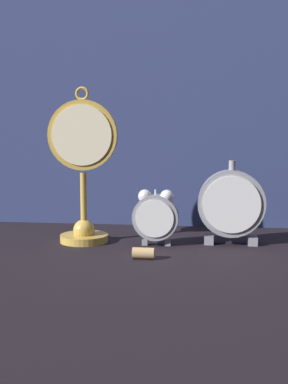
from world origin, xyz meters
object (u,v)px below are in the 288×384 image
alarm_clock_twin_bell (155,215)px  mantel_clock_silver (231,204)px  wine_cork (143,253)px  pocket_watch_on_stand (83,174)px

alarm_clock_twin_bell → mantel_clock_silver: mantel_clock_silver is taller
mantel_clock_silver → wine_cork: (-0.17, -0.14, -0.08)m
pocket_watch_on_stand → alarm_clock_twin_bell: (0.16, -0.02, -0.08)m
mantel_clock_silver → wine_cork: 0.24m
pocket_watch_on_stand → mantel_clock_silver: size_ratio=1.86×
alarm_clock_twin_bell → wine_cork: alarm_clock_twin_bell is taller
mantel_clock_silver → wine_cork: bearing=-140.3°
pocket_watch_on_stand → alarm_clock_twin_bell: size_ratio=2.80×
mantel_clock_silver → pocket_watch_on_stand: bearing=-178.1°
alarm_clock_twin_bell → mantel_clock_silver: size_ratio=0.66×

